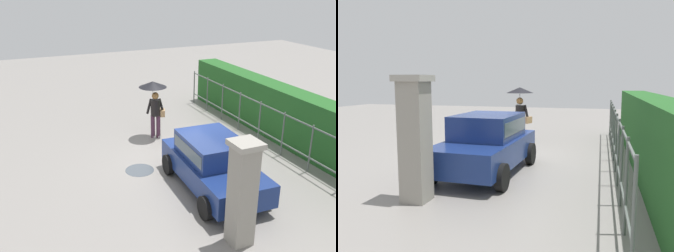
% 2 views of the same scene
% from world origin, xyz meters
% --- Properties ---
extents(ground_plane, '(40.00, 40.00, 0.00)m').
position_xyz_m(ground_plane, '(0.00, 0.00, 0.00)').
color(ground_plane, gray).
extents(car, '(3.80, 1.99, 1.48)m').
position_xyz_m(car, '(1.78, 0.11, 0.80)').
color(car, navy).
rests_on(car, ground).
extents(pedestrian, '(0.99, 0.99, 2.09)m').
position_xyz_m(pedestrian, '(-2.30, 0.02, 1.55)').
color(pedestrian, '#47283D').
rests_on(pedestrian, ground).
extents(gate_pillar, '(0.60, 0.60, 2.42)m').
position_xyz_m(gate_pillar, '(4.13, -0.53, 1.24)').
color(gate_pillar, gray).
rests_on(gate_pillar, ground).
extents(fence_section, '(11.41, 0.05, 1.50)m').
position_xyz_m(fence_section, '(0.21, 3.25, 0.83)').
color(fence_section, '#59605B').
rests_on(fence_section, ground).
extents(hedge_row, '(12.36, 0.90, 1.90)m').
position_xyz_m(hedge_row, '(0.21, 4.16, 0.95)').
color(hedge_row, '#235B23').
rests_on(hedge_row, ground).
extents(puddle_near, '(0.88, 0.88, 0.00)m').
position_xyz_m(puddle_near, '(0.02, -1.39, 0.00)').
color(puddle_near, '#4C545B').
rests_on(puddle_near, ground).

